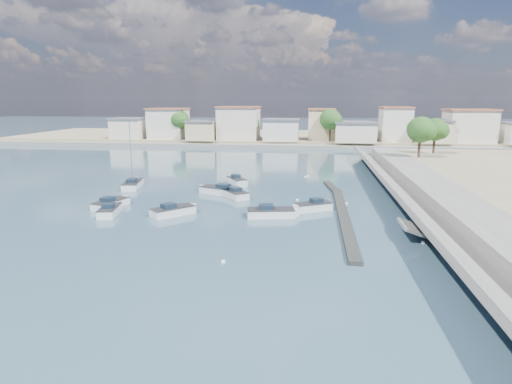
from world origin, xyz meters
TOP-DOWN VIEW (x-y plane):
  - ground at (0.00, 40.00)m, footprint 400.00×400.00m
  - seawall_walkway at (18.50, 13.00)m, footprint 5.00×90.00m
  - breakwater at (6.90, 12.69)m, footprint 2.00×31.02m
  - far_shore_land at (0.00, 92.00)m, footprint 160.00×40.00m
  - far_shore_quay at (0.00, 71.00)m, footprint 160.00×2.50m
  - far_town at (10.71, 76.92)m, footprint 113.01×12.80m
  - shore_trees at (8.34, 68.11)m, footprint 74.56×38.32m
  - motorboat_a at (-16.74, 8.13)m, footprint 2.43×4.70m
  - motorboat_b at (-10.05, 8.74)m, footprint 4.36×4.46m
  - motorboat_c at (-7.81, 19.22)m, footprint 5.71×3.88m
  - motorboat_d at (3.80, 12.21)m, footprint 4.29×3.36m
  - motorboat_e at (-17.82, 10.83)m, footprint 2.87×4.94m
  - motorboat_f at (-5.62, 17.65)m, footprint 4.19×4.64m
  - motorboat_g at (-6.41, 25.34)m, footprint 3.60×4.52m
  - motorboat_h at (0.03, 9.26)m, footprint 5.39×2.72m
  - sailboat at (-20.05, 21.71)m, footprint 3.02×6.29m
  - mooring_buoys at (4.43, 15.98)m, footprint 15.81×36.61m

SIDE VIEW (x-z plane):
  - ground at x=0.00m, z-range 0.00..0.00m
  - mooring_buoys at x=4.43m, z-range -0.13..0.23m
  - breakwater at x=6.90m, z-range 0.00..0.35m
  - motorboat_d at x=3.80m, z-range -0.36..1.12m
  - motorboat_b at x=-10.05m, z-range -0.36..1.12m
  - motorboat_f at x=-5.62m, z-range -0.36..1.12m
  - motorboat_e at x=-17.82m, z-range -0.36..1.12m
  - motorboat_h at x=0.03m, z-range -0.36..1.12m
  - motorboat_a at x=-16.74m, z-range -0.36..1.12m
  - motorboat_c at x=-7.81m, z-range -0.36..1.12m
  - motorboat_g at x=-6.41m, z-range -0.36..1.12m
  - far_shore_quay at x=0.00m, z-range 0.00..0.80m
  - sailboat at x=-20.05m, z-range -4.08..4.92m
  - far_shore_land at x=0.00m, z-range 0.00..1.40m
  - seawall_walkway at x=18.50m, z-range 0.00..1.80m
  - far_town at x=10.71m, z-range 0.76..9.11m
  - shore_trees at x=8.34m, z-range 2.26..10.18m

